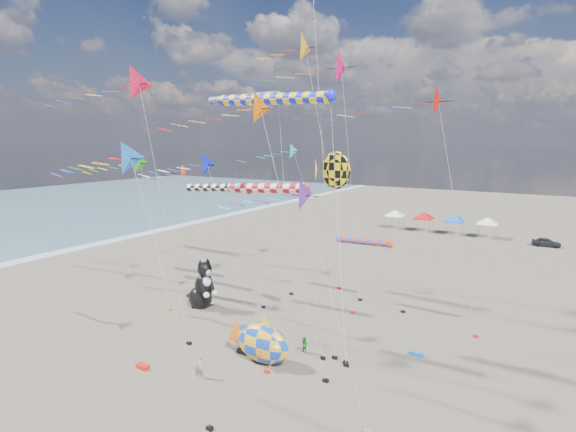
% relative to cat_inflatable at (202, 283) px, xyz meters
% --- Properties ---
extents(ground, '(260.00, 260.00, 0.00)m').
position_rel_cat_inflatable_xyz_m(ground, '(9.08, -13.68, -2.38)').
color(ground, brown).
rests_on(ground, ground).
extents(delta_kite_0, '(9.93, 1.93, 13.23)m').
position_rel_cat_inflatable_xyz_m(delta_kite_0, '(15.13, -9.29, 9.54)').
color(delta_kite_0, '#592391').
rests_on(delta_kite_0, ground).
extents(delta_kite_1, '(11.95, 2.15, 18.30)m').
position_rel_cat_inflatable_xyz_m(delta_kite_1, '(10.71, -5.79, 14.50)').
color(delta_kite_1, '#DE5B01').
rests_on(delta_kite_1, ground).
extents(delta_kite_2, '(8.30, 1.51, 12.75)m').
position_rel_cat_inflatable_xyz_m(delta_kite_2, '(-9.36, 6.38, 9.17)').
color(delta_kite_2, '#EA3E19').
rests_on(delta_kite_2, ground).
extents(delta_kite_3, '(16.17, 3.33, 23.69)m').
position_rel_cat_inflatable_xyz_m(delta_kite_3, '(7.66, 9.22, 19.42)').
color(delta_kite_3, '#E10855').
rests_on(delta_kite_3, ground).
extents(delta_kite_4, '(10.99, 1.92, 15.33)m').
position_rel_cat_inflatable_xyz_m(delta_kite_4, '(7.46, -13.32, 11.62)').
color(delta_kite_4, blue).
rests_on(delta_kite_4, ground).
extents(delta_kite_5, '(11.65, 2.04, 14.41)m').
position_rel_cat_inflatable_xyz_m(delta_kite_5, '(1.83, -1.47, 10.65)').
color(delta_kite_5, '#0A1BC6').
rests_on(delta_kite_5, ground).
extents(delta_kite_7, '(10.57, 1.76, 15.07)m').
position_rel_cat_inflatable_xyz_m(delta_kite_7, '(3.49, 11.33, 11.41)').
color(delta_kite_7, '#1AB7BB').
rests_on(delta_kite_7, ground).
extents(delta_kite_8, '(15.52, 2.70, 20.70)m').
position_rel_cat_inflatable_xyz_m(delta_kite_8, '(-1.17, -6.33, 16.69)').
color(delta_kite_8, red).
rests_on(delta_kite_8, ground).
extents(delta_kite_9, '(12.47, 2.62, 24.34)m').
position_rel_cat_inflatable_xyz_m(delta_kite_9, '(8.03, 5.82, 20.39)').
color(delta_kite_9, orange).
rests_on(delta_kite_9, ground).
extents(delta_kite_10, '(12.17, 2.57, 19.56)m').
position_rel_cat_inflatable_xyz_m(delta_kite_10, '(19.06, 6.22, 15.62)').
color(delta_kite_10, red).
rests_on(delta_kite_10, ground).
extents(delta_kite_11, '(11.83, 2.33, 14.37)m').
position_rel_cat_inflatable_xyz_m(delta_kite_11, '(-6.56, -2.12, 10.53)').
color(delta_kite_11, '#1E8F19').
rests_on(delta_kite_11, ground).
extents(windsock_0, '(10.50, 0.83, 18.48)m').
position_rel_cat_inflatable_xyz_m(windsock_0, '(10.22, -2.96, 15.61)').
color(windsock_0, '#1620E3').
rests_on(windsock_0, ground).
extents(windsock_1, '(8.02, 0.75, 12.24)m').
position_rel_cat_inflatable_xyz_m(windsock_1, '(9.75, -3.20, 9.41)').
color(windsock_1, red).
rests_on(windsock_1, ground).
extents(windsock_2, '(10.16, 0.95, 19.84)m').
position_rel_cat_inflatable_xyz_m(windsock_2, '(-0.02, 7.25, 16.92)').
color(windsock_2, '#1C9B56').
rests_on(windsock_2, ground).
extents(windsock_3, '(6.76, 0.66, 6.40)m').
position_rel_cat_inflatable_xyz_m(windsock_3, '(12.55, 8.34, 3.64)').
color(windsock_3, red).
rests_on(windsock_3, ground).
extents(windsock_4, '(8.84, 0.77, 11.26)m').
position_rel_cat_inflatable_xyz_m(windsock_4, '(0.24, 2.78, 8.43)').
color(windsock_4, black).
rests_on(windsock_4, ground).
extents(angelfish_kite, '(3.74, 3.02, 14.51)m').
position_rel_cat_inflatable_xyz_m(angelfish_kite, '(13.67, -1.28, 10.70)').
color(angelfish_kite, yellow).
rests_on(angelfish_kite, ground).
extents(cat_inflatable, '(3.86, 2.57, 4.77)m').
position_rel_cat_inflatable_xyz_m(cat_inflatable, '(0.00, 0.00, 0.00)').
color(cat_inflatable, black).
rests_on(cat_inflatable, ground).
extents(fish_inflatable, '(5.55, 2.07, 3.56)m').
position_rel_cat_inflatable_xyz_m(fish_inflatable, '(10.65, -5.78, -0.95)').
color(fish_inflatable, blue).
rests_on(fish_inflatable, ground).
extents(person_adult, '(0.65, 0.50, 1.59)m').
position_rel_cat_inflatable_xyz_m(person_adult, '(8.41, -9.56, -1.59)').
color(person_adult, gray).
rests_on(person_adult, ground).
extents(child_green, '(0.70, 0.61, 1.24)m').
position_rel_cat_inflatable_xyz_m(child_green, '(12.47, -3.08, -1.77)').
color(child_green, '#228720').
rests_on(child_green, ground).
extents(child_blue, '(0.63, 0.58, 1.03)m').
position_rel_cat_inflatable_xyz_m(child_blue, '(9.92, -4.21, -1.87)').
color(child_blue, '#3037AD').
rests_on(child_blue, ground).
extents(kite_bag_0, '(0.90, 0.44, 0.30)m').
position_rel_cat_inflatable_xyz_m(kite_bag_0, '(4.21, -10.67, -2.23)').
color(kite_bag_0, red).
rests_on(kite_bag_0, ground).
extents(kite_bag_1, '(0.90, 0.44, 0.30)m').
position_rel_cat_inflatable_xyz_m(kite_bag_1, '(8.68, -5.37, -2.23)').
color(kite_bag_1, black).
rests_on(kite_bag_1, ground).
extents(kite_bag_2, '(0.90, 0.44, 0.30)m').
position_rel_cat_inflatable_xyz_m(kite_bag_2, '(19.53, 0.78, -2.23)').
color(kite_bag_2, blue).
rests_on(kite_bag_2, ground).
extents(tent_row, '(19.20, 4.20, 3.80)m').
position_rel_cat_inflatable_xyz_m(tent_row, '(10.58, 46.32, 0.76)').
color(tent_row, white).
rests_on(tent_row, ground).
extents(parked_car, '(3.86, 1.66, 1.30)m').
position_rel_cat_inflatable_xyz_m(parked_car, '(26.39, 44.32, -1.74)').
color(parked_car, '#26262D').
rests_on(parked_car, ground).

